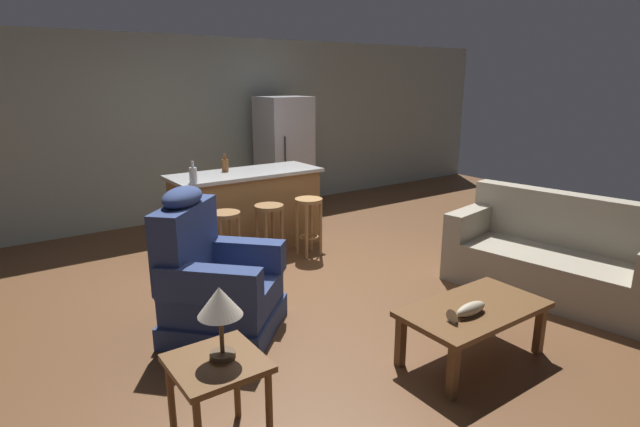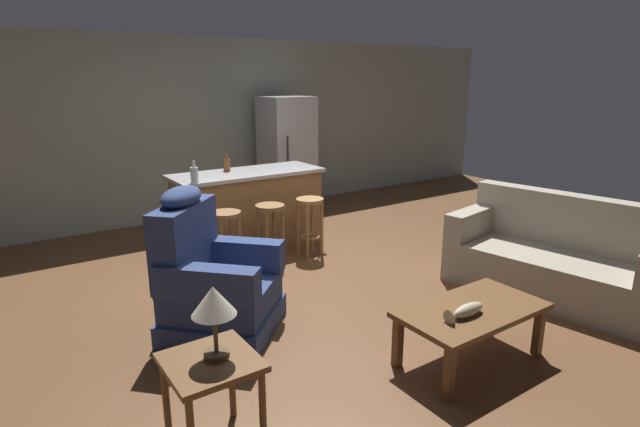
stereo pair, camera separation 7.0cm
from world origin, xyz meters
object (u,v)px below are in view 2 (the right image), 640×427
object	(u,v)px
end_table	(212,375)
kitchen_island	(249,210)
table_lamp	(214,304)
coffee_table	(471,315)
couch	(556,260)
bar_stool_right	(310,216)
fish_figurine	(465,311)
bottle_short_amber	(227,165)
refrigerator	(287,156)
bottle_tall_green	(194,174)
recliner_near_lamp	(213,281)
bar_stool_middle	(270,223)
bar_stool_left	(226,231)

from	to	relation	value
end_table	kitchen_island	xyz separation A→B (m)	(1.73, 3.01, 0.02)
table_lamp	coffee_table	bearing A→B (deg)	-6.36
couch	bar_stool_right	xyz separation A→B (m)	(-1.33, 2.26, 0.13)
fish_figurine	bottle_short_amber	size ratio (longest dim) A/B	1.65
refrigerator	bar_stool_right	bearing A→B (deg)	-113.34
bottle_tall_green	coffee_table	bearing A→B (deg)	-72.53
refrigerator	fish_figurine	bearing A→B (deg)	-105.53
kitchen_island	end_table	bearing A→B (deg)	-119.85
fish_figurine	recliner_near_lamp	bearing A→B (deg)	127.23
refrigerator	recliner_near_lamp	bearing A→B (deg)	-130.10
bar_stool_middle	refrigerator	bearing A→B (deg)	54.33
fish_figurine	kitchen_island	xyz separation A→B (m)	(-0.02, 3.27, 0.02)
kitchen_island	bar_stool_middle	distance (m)	0.63
coffee_table	recliner_near_lamp	world-z (taller)	recliner_near_lamp
couch	bar_stool_right	bearing A→B (deg)	-69.44
couch	kitchen_island	bearing A→B (deg)	-67.96
bottle_tall_green	bottle_short_amber	world-z (taller)	bottle_tall_green
coffee_table	refrigerator	bearing A→B (deg)	76.21
coffee_table	bar_stool_middle	distance (m)	2.59
fish_figurine	bottle_tall_green	xyz separation A→B (m)	(-0.76, 3.01, 0.57)
fish_figurine	bottle_tall_green	distance (m)	3.16
bar_stool_middle	refrigerator	size ratio (longest dim) A/B	0.39
end_table	table_lamp	distance (m)	0.41
recliner_near_lamp	bar_stool_middle	bearing A→B (deg)	89.27
fish_figurine	kitchen_island	distance (m)	3.27
coffee_table	bar_stool_middle	world-z (taller)	bar_stool_middle
fish_figurine	bottle_short_amber	bearing A→B (deg)	93.40
recliner_near_lamp	bottle_tall_green	bearing A→B (deg)	119.07
refrigerator	bottle_tall_green	distance (m)	2.49
fish_figurine	bar_stool_middle	world-z (taller)	bar_stool_middle
fish_figurine	bottle_tall_green	world-z (taller)	bottle_tall_green
bar_stool_middle	fish_figurine	bearing A→B (deg)	-88.48
recliner_near_lamp	end_table	xyz separation A→B (m)	(-0.55, -1.31, 0.04)
couch	bottle_tall_green	distance (m)	3.73
end_table	coffee_table	bearing A→B (deg)	-5.97
bottle_tall_green	bottle_short_amber	distance (m)	0.70
bar_stool_middle	bottle_short_amber	size ratio (longest dim) A/B	3.29
table_lamp	bottle_short_amber	bearing A→B (deg)	64.57
bar_stool_middle	bottle_tall_green	world-z (taller)	bottle_tall_green
couch	bar_stool_right	size ratio (longest dim) A/B	2.97
end_table	bar_stool_middle	bearing A→B (deg)	54.80
recliner_near_lamp	end_table	distance (m)	1.42
fish_figurine	table_lamp	size ratio (longest dim) A/B	0.83
end_table	bar_stool_right	size ratio (longest dim) A/B	0.82
bar_stool_middle	refrigerator	distance (m)	2.29
end_table	table_lamp	world-z (taller)	table_lamp
bar_stool_left	bar_stool_middle	size ratio (longest dim) A/B	1.00
bottle_tall_green	bottle_short_amber	bearing A→B (deg)	37.05
end_table	recliner_near_lamp	bearing A→B (deg)	67.22
kitchen_island	bottle_tall_green	xyz separation A→B (m)	(-0.74, -0.26, 0.56)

